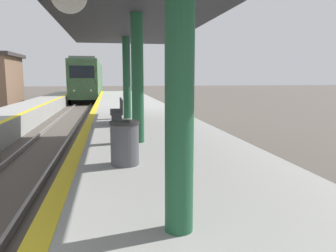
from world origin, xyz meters
The scene contains 4 objects.
train centered at (0.00, 42.33, 2.37)m, with size 2.86×23.53×4.66m.
station_canopy centered at (3.17, 7.47, 4.26)m, with size 4.35×15.44×3.51m.
trash_bin centered at (2.72, 5.25, 1.40)m, with size 0.58×0.58×0.86m.
bench centered at (2.75, 11.11, 1.46)m, with size 0.44×1.68×0.92m.
Camera 1 is at (2.44, -1.08, 2.68)m, focal length 35.00 mm.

